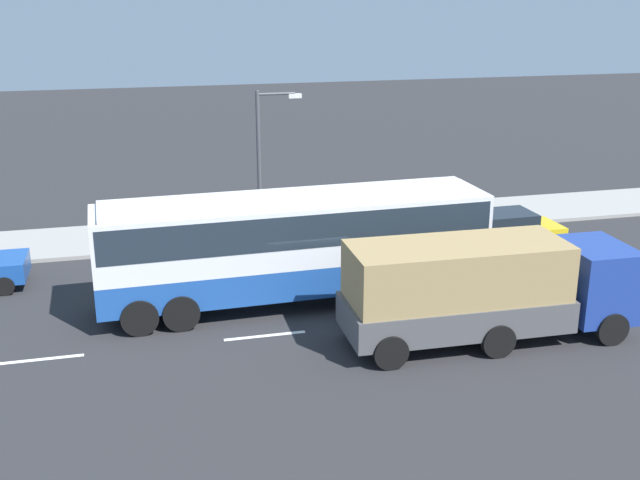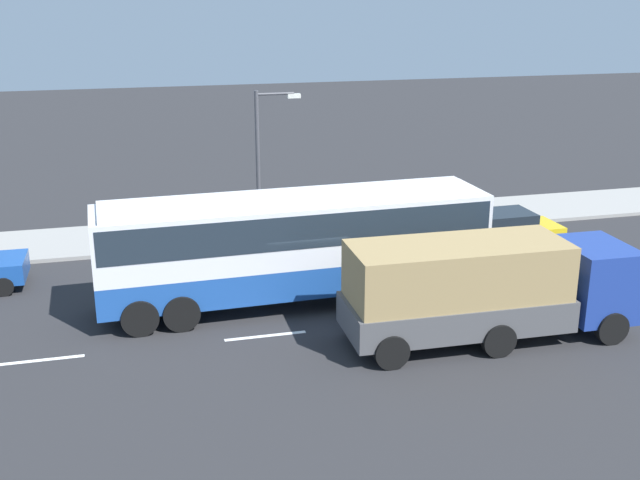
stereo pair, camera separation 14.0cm
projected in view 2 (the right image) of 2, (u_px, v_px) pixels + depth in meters
ground_plane at (300, 303)px, 25.14m from camera, size 120.00×120.00×0.00m
sidewalk_curb at (256, 229)px, 32.57m from camera, size 80.00×4.00×0.15m
lane_centreline at (518, 309)px, 24.67m from camera, size 40.58×0.16×0.01m
coach_bus at (295, 238)px, 24.52m from camera, size 12.44×3.00×3.53m
cargo_truck at (486, 286)px, 22.09m from camera, size 8.41×2.74×2.96m
car_yellow_taxi at (504, 230)px, 29.92m from camera, size 4.27×1.96×1.55m
pedestrian_near_curb at (388, 203)px, 32.96m from camera, size 0.32×0.32×1.52m
pedestrian_at_crossing at (240, 211)px, 31.49m from camera, size 0.32×0.32×1.62m
street_lamp at (263, 154)px, 30.07m from camera, size 1.78×0.24×5.86m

